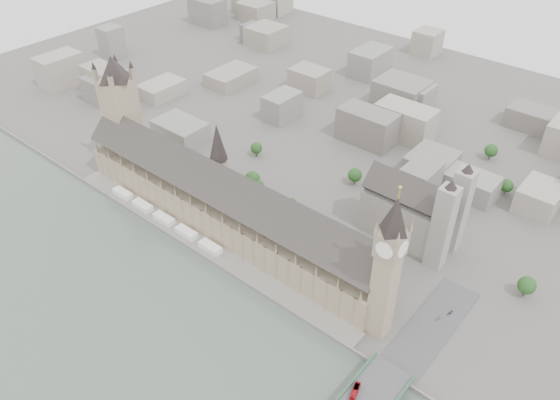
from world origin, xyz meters
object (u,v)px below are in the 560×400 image
Objects in this scene: palace_of_westminster at (225,203)px; red_bus_north at (355,392)px; elizabeth_tower at (388,260)px; westminster_abbey at (414,212)px; victoria_tower at (120,109)px; car_approach at (450,313)px.

palace_of_westminster is 21.85× the size of red_bus_north.
elizabeth_tower reaches higher than red_bus_north.
westminster_abbey is at bearing 107.29° from elizabeth_tower.
elizabeth_tower is 260.64m from victoria_tower.
victoria_tower reaches higher than palace_of_westminster.
red_bus_north is (277.06, -69.47, -43.27)m from victoria_tower.
victoria_tower reaches higher than westminster_abbey.
westminster_abbey reaches higher than palace_of_westminster.
palace_of_westminster reaches higher than car_approach.
elizabeth_tower is at bearing -4.85° from palace_of_westminster.
westminster_abbey is at bearing 16.50° from victoria_tower.
victoria_tower reaches higher than car_approach.
westminster_abbey is at bearing 34.17° from palace_of_westminster.
westminster_abbey reaches higher than car_approach.
red_bus_north is (155.06, -63.17, -10.77)m from palace_of_westminster.
red_bus_north is 83.32m from car_approach.
victoria_tower is 294.21m from car_approach.
westminster_abbey is (232.92, 69.00, -30.12)m from victoria_tower.
palace_of_westminster is 2.47× the size of elizabeth_tower.
victoria_tower is 244.79m from westminster_abbey.
car_approach is (290.58, 12.74, -44.29)m from victoria_tower.
elizabeth_tower is (138.00, -11.70, 35.38)m from palace_of_westminster.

